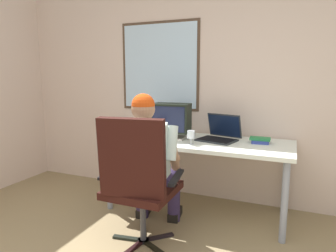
% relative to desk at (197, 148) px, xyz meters
% --- Properties ---
extents(wall_rear, '(4.86, 0.08, 2.66)m').
position_rel_desk_xyz_m(wall_rear, '(-0.06, 0.43, 0.66)').
color(wall_rear, beige).
rests_on(wall_rear, ground).
extents(desk, '(1.84, 0.75, 0.75)m').
position_rel_desk_xyz_m(desk, '(0.00, 0.00, 0.00)').
color(desk, gray).
rests_on(desk, ground).
extents(office_chair, '(0.66, 0.58, 1.09)m').
position_rel_desk_xyz_m(office_chair, '(-0.21, -0.87, -0.06)').
color(office_chair, black).
rests_on(office_chair, ground).
extents(person_seated, '(0.57, 0.80, 1.25)m').
position_rel_desk_xyz_m(person_seated, '(-0.25, -0.60, -0.01)').
color(person_seated, '#32264B').
rests_on(person_seated, ground).
extents(crt_monitor, '(0.39, 0.27, 0.36)m').
position_rel_desk_xyz_m(crt_monitor, '(-0.27, -0.01, 0.28)').
color(crt_monitor, beige).
rests_on(crt_monitor, desk).
extents(laptop, '(0.43, 0.41, 0.25)m').
position_rel_desk_xyz_m(laptop, '(0.21, 0.11, 0.14)').
color(laptop, '#24292E').
rests_on(laptop, desk).
extents(wine_glass, '(0.07, 0.07, 0.13)m').
position_rel_desk_xyz_m(wine_glass, '(0.00, -0.21, 0.16)').
color(wine_glass, silver).
rests_on(wine_glass, desk).
extents(desk_speaker, '(0.09, 0.07, 0.20)m').
position_rel_desk_xyz_m(desk_speaker, '(-0.57, 0.16, 0.18)').
color(desk_speaker, black).
rests_on(desk_speaker, desk).
extents(book_stack, '(0.19, 0.14, 0.06)m').
position_rel_desk_xyz_m(book_stack, '(0.60, 0.10, 0.10)').
color(book_stack, '#304199').
rests_on(book_stack, desk).
extents(cd_case, '(0.17, 0.16, 0.01)m').
position_rel_desk_xyz_m(cd_case, '(-0.62, -0.17, 0.08)').
color(cd_case, blue).
rests_on(cd_case, desk).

